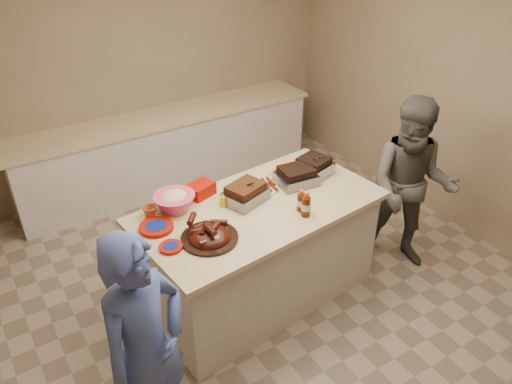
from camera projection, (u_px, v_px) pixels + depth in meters
room at (271, 286)px, 4.57m from camera, size 4.50×5.00×2.70m
back_counter at (168, 150)px, 5.92m from camera, size 3.60×0.64×0.90m
island at (259, 293)px, 4.49m from camera, size 2.08×1.24×0.94m
rib_platter at (210, 239)px, 3.62m from camera, size 0.55×0.55×0.17m
pulled_pork_tray at (246, 201)px, 4.05m from camera, size 0.40×0.34×0.10m
brisket_tray at (296, 184)px, 4.29m from camera, size 0.35×0.30×0.10m
roasting_pan at (313, 174)px, 4.43m from camera, size 0.34×0.34×0.11m
coleslaw_bowl at (175, 209)px, 3.95m from camera, size 0.36×0.36×0.23m
sausage_plate at (259, 188)px, 4.22m from camera, size 0.37×0.37×0.05m
mac_cheese_dish at (289, 173)px, 4.45m from camera, size 0.34×0.28×0.08m
bbq_bottle_a at (300, 210)px, 3.94m from camera, size 0.07×0.07×0.19m
bbq_bottle_b at (305, 215)px, 3.88m from camera, size 0.08×0.08×0.21m
mustard_bottle at (223, 207)px, 3.98m from camera, size 0.05×0.05×0.13m
sauce_bowl at (230, 201)px, 4.06m from camera, size 0.14×0.06×0.14m
plate_stack_large at (157, 229)px, 3.73m from camera, size 0.28×0.28×0.03m
plate_stack_small at (171, 248)px, 3.53m from camera, size 0.19×0.19×0.02m
plastic_cup at (151, 217)px, 3.85m from camera, size 0.12×0.11×0.11m
basket_stack at (201, 195)px, 4.13m from camera, size 0.25×0.22×0.11m
guest_gray at (397, 259)px, 4.90m from camera, size 1.78×1.69×0.63m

